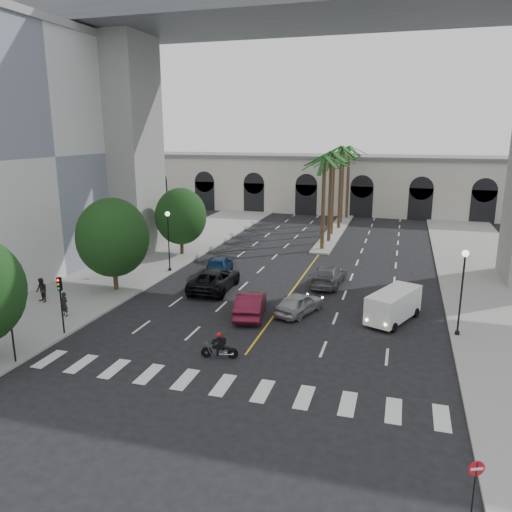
{
  "coord_description": "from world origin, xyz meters",
  "views": [
    {
      "loc": [
        7.79,
        -22.06,
        11.95
      ],
      "look_at": [
        -0.56,
        6.0,
        4.63
      ],
      "focal_mm": 35.0,
      "sensor_mm": 36.0,
      "label": 1
    }
  ],
  "objects_px": {
    "traffic_signal_far": "(61,296)",
    "do_not_enter_sign": "(475,478)",
    "car_e": "(219,265)",
    "pedestrian_a": "(64,304)",
    "car_c": "(215,279)",
    "car_d": "(328,276)",
    "cargo_van": "(393,305)",
    "lamp_post_right": "(462,286)",
    "lamp_post_left_far": "(168,236)",
    "motorcycle_rider": "(221,347)",
    "car_b": "(251,304)",
    "pedestrian_b": "(42,290)",
    "traffic_signal_near": "(10,319)",
    "car_a": "(299,303)"
  },
  "relations": [
    {
      "from": "car_a",
      "to": "car_c",
      "type": "height_order",
      "value": "car_c"
    },
    {
      "from": "lamp_post_left_far",
      "to": "traffic_signal_far",
      "type": "bearing_deg",
      "value": -89.6
    },
    {
      "from": "lamp_post_left_far",
      "to": "traffic_signal_far",
      "type": "distance_m",
      "value": 14.52
    },
    {
      "from": "pedestrian_b",
      "to": "do_not_enter_sign",
      "type": "bearing_deg",
      "value": -1.5
    },
    {
      "from": "car_e",
      "to": "pedestrian_a",
      "type": "relative_size",
      "value": 3.06
    },
    {
      "from": "car_a",
      "to": "pedestrian_a",
      "type": "distance_m",
      "value": 15.48
    },
    {
      "from": "motorcycle_rider",
      "to": "car_b",
      "type": "height_order",
      "value": "car_b"
    },
    {
      "from": "lamp_post_left_far",
      "to": "car_b",
      "type": "bearing_deg",
      "value": -39.39
    },
    {
      "from": "car_e",
      "to": "do_not_enter_sign",
      "type": "xyz_separation_m",
      "value": [
        17.51,
        -23.98,
        0.74
      ]
    },
    {
      "from": "lamp_post_left_far",
      "to": "car_a",
      "type": "xyz_separation_m",
      "value": [
        12.9,
        -6.83,
        -2.49
      ]
    },
    {
      "from": "car_c",
      "to": "pedestrian_b",
      "type": "height_order",
      "value": "pedestrian_b"
    },
    {
      "from": "lamp_post_right",
      "to": "car_e",
      "type": "relative_size",
      "value": 1.08
    },
    {
      "from": "car_d",
      "to": "car_e",
      "type": "relative_size",
      "value": 1.09
    },
    {
      "from": "do_not_enter_sign",
      "to": "car_a",
      "type": "bearing_deg",
      "value": 95.35
    },
    {
      "from": "car_c",
      "to": "car_d",
      "type": "height_order",
      "value": "car_c"
    },
    {
      "from": "traffic_signal_far",
      "to": "car_c",
      "type": "bearing_deg",
      "value": 63.46
    },
    {
      "from": "car_d",
      "to": "lamp_post_right",
      "type": "bearing_deg",
      "value": 141.33
    },
    {
      "from": "car_e",
      "to": "cargo_van",
      "type": "height_order",
      "value": "cargo_van"
    },
    {
      "from": "car_e",
      "to": "motorcycle_rider",
      "type": "bearing_deg",
      "value": 99.93
    },
    {
      "from": "car_e",
      "to": "do_not_enter_sign",
      "type": "distance_m",
      "value": 29.7
    },
    {
      "from": "car_d",
      "to": "car_e",
      "type": "height_order",
      "value": "car_e"
    },
    {
      "from": "lamp_post_right",
      "to": "cargo_van",
      "type": "distance_m",
      "value": 4.58
    },
    {
      "from": "traffic_signal_far",
      "to": "car_a",
      "type": "relative_size",
      "value": 0.86
    },
    {
      "from": "lamp_post_right",
      "to": "traffic_signal_near",
      "type": "relative_size",
      "value": 1.47
    },
    {
      "from": "traffic_signal_far",
      "to": "do_not_enter_sign",
      "type": "bearing_deg",
      "value": -22.32
    },
    {
      "from": "cargo_van",
      "to": "traffic_signal_near",
      "type": "bearing_deg",
      "value": -124.37
    },
    {
      "from": "lamp_post_left_far",
      "to": "cargo_van",
      "type": "height_order",
      "value": "lamp_post_left_far"
    },
    {
      "from": "car_d",
      "to": "do_not_enter_sign",
      "type": "distance_m",
      "value": 25.02
    },
    {
      "from": "lamp_post_right",
      "to": "motorcycle_rider",
      "type": "bearing_deg",
      "value": -151.83
    },
    {
      "from": "car_d",
      "to": "traffic_signal_far",
      "type": "bearing_deg",
      "value": 50.82
    },
    {
      "from": "pedestrian_a",
      "to": "lamp_post_right",
      "type": "bearing_deg",
      "value": 22.0
    },
    {
      "from": "car_e",
      "to": "pedestrian_b",
      "type": "distance_m",
      "value": 14.2
    },
    {
      "from": "lamp_post_right",
      "to": "traffic_signal_far",
      "type": "distance_m",
      "value": 23.62
    },
    {
      "from": "pedestrian_b",
      "to": "do_not_enter_sign",
      "type": "xyz_separation_m",
      "value": [
        26.9,
        -13.32,
        0.56
      ]
    },
    {
      "from": "pedestrian_a",
      "to": "traffic_signal_far",
      "type": "bearing_deg",
      "value": -41.63
    },
    {
      "from": "traffic_signal_far",
      "to": "pedestrian_a",
      "type": "bearing_deg",
      "value": 125.7
    },
    {
      "from": "lamp_post_right",
      "to": "lamp_post_left_far",
      "type": "bearing_deg",
      "value": 160.67
    },
    {
      "from": "lamp_post_right",
      "to": "motorcycle_rider",
      "type": "height_order",
      "value": "lamp_post_right"
    },
    {
      "from": "traffic_signal_far",
      "to": "car_b",
      "type": "bearing_deg",
      "value": 33.02
    },
    {
      "from": "lamp_post_right",
      "to": "car_e",
      "type": "height_order",
      "value": "lamp_post_right"
    },
    {
      "from": "cargo_van",
      "to": "do_not_enter_sign",
      "type": "relative_size",
      "value": 2.34
    },
    {
      "from": "car_d",
      "to": "do_not_enter_sign",
      "type": "bearing_deg",
      "value": 112.66
    },
    {
      "from": "car_c",
      "to": "car_b",
      "type": "bearing_deg",
      "value": 131.02
    },
    {
      "from": "traffic_signal_near",
      "to": "pedestrian_a",
      "type": "bearing_deg",
      "value": 105.36
    },
    {
      "from": "pedestrian_a",
      "to": "traffic_signal_near",
      "type": "bearing_deg",
      "value": -61.97
    },
    {
      "from": "car_b",
      "to": "do_not_enter_sign",
      "type": "distance_m",
      "value": 19.47
    },
    {
      "from": "do_not_enter_sign",
      "to": "lamp_post_left_far",
      "type": "bearing_deg",
      "value": 109.96
    },
    {
      "from": "traffic_signal_far",
      "to": "pedestrian_b",
      "type": "distance_m",
      "value": 6.88
    },
    {
      "from": "lamp_post_left_far",
      "to": "lamp_post_right",
      "type": "xyz_separation_m",
      "value": [
        22.8,
        -8.0,
        0.0
      ]
    },
    {
      "from": "car_c",
      "to": "car_d",
      "type": "bearing_deg",
      "value": -157.89
    }
  ]
}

